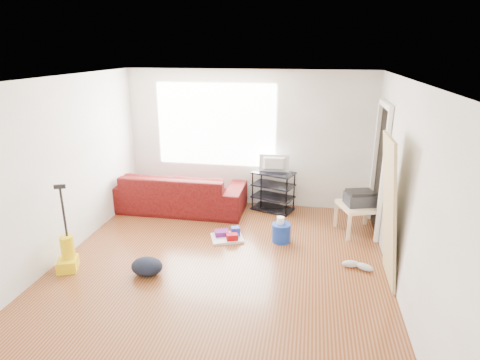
% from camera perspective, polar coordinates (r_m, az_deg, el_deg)
% --- Properties ---
extents(room, '(4.51, 5.01, 2.51)m').
position_cam_1_polar(room, '(5.15, -2.14, 0.21)').
color(room, '#5C2E15').
rests_on(room, ground).
extents(sofa, '(2.44, 0.95, 0.71)m').
position_cam_1_polar(sofa, '(7.55, -8.71, -4.11)').
color(sofa, '#3E0105').
rests_on(sofa, ground).
extents(tv_stand, '(0.82, 0.63, 0.73)m').
position_cam_1_polar(tv_stand, '(7.31, 4.75, -1.56)').
color(tv_stand, black).
rests_on(tv_stand, ground).
extents(tv, '(0.54, 0.07, 0.31)m').
position_cam_1_polar(tv, '(7.16, 4.86, 2.30)').
color(tv, black).
rests_on(tv, tv_stand).
extents(side_table, '(0.75, 0.75, 0.48)m').
position_cam_1_polar(side_table, '(6.68, 16.55, -3.98)').
color(side_table, beige).
rests_on(side_table, ground).
extents(printer, '(0.52, 0.44, 0.23)m').
position_cam_1_polar(printer, '(6.62, 16.69, -2.47)').
color(printer, '#25262B').
rests_on(printer, side_table).
extents(bucket, '(0.31, 0.31, 0.29)m').
position_cam_1_polar(bucket, '(6.32, 5.84, -8.63)').
color(bucket, '#13349F').
rests_on(bucket, ground).
extents(toilet_paper, '(0.11, 0.11, 0.10)m').
position_cam_1_polar(toilet_paper, '(6.26, 5.73, -6.92)').
color(toilet_paper, white).
rests_on(toilet_paper, bucket).
extents(cleaning_tray, '(0.58, 0.53, 0.17)m').
position_cam_1_polar(cleaning_tray, '(6.33, -1.71, -7.94)').
color(cleaning_tray, silver).
rests_on(cleaning_tray, ground).
extents(backpack, '(0.45, 0.37, 0.23)m').
position_cam_1_polar(backpack, '(5.59, -13.02, -12.91)').
color(backpack, black).
rests_on(backpack, ground).
extents(sneakers, '(0.43, 0.22, 0.10)m').
position_cam_1_polar(sneakers, '(5.77, 16.38, -11.58)').
color(sneakers, silver).
rests_on(sneakers, ground).
extents(vacuum, '(0.34, 0.36, 1.19)m').
position_cam_1_polar(vacuum, '(5.93, -23.33, -9.66)').
color(vacuum, yellow).
rests_on(vacuum, ground).
extents(door_panel, '(0.23, 0.75, 1.88)m').
position_cam_1_polar(door_panel, '(5.68, 19.39, -13.01)').
color(door_panel, tan).
rests_on(door_panel, ground).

